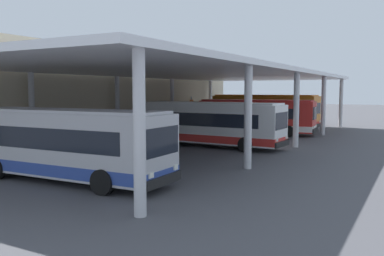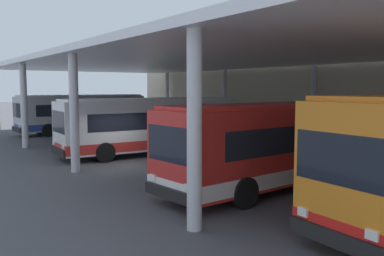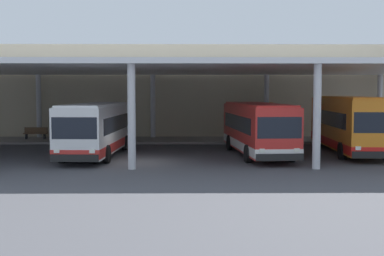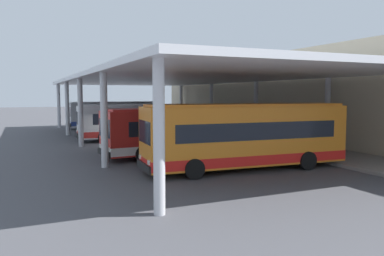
% 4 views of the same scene
% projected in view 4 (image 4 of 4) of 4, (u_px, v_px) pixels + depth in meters
% --- Properties ---
extents(ground_plane, '(200.00, 200.00, 0.00)m').
position_uv_depth(ground_plane, '(113.00, 145.00, 30.94)').
color(ground_plane, '#47474C').
extents(platform_kerb, '(42.00, 4.50, 0.18)m').
position_uv_depth(platform_kerb, '(239.00, 137.00, 35.69)').
color(platform_kerb, gray).
rests_on(platform_kerb, ground).
extents(station_building_facade, '(48.00, 1.60, 7.78)m').
position_uv_depth(station_building_facade, '(269.00, 96.00, 36.67)').
color(station_building_facade, '#C1B293').
rests_on(station_building_facade, ground).
extents(canopy_shelter, '(40.00, 17.00, 5.55)m').
position_uv_depth(canopy_shelter, '(177.00, 80.00, 32.70)').
color(canopy_shelter, silver).
rests_on(canopy_shelter, ground).
extents(bus_nearest_bay, '(2.91, 10.59, 3.17)m').
position_uv_depth(bus_nearest_bay, '(114.00, 114.00, 46.73)').
color(bus_nearest_bay, '#B7B7BC').
rests_on(bus_nearest_bay, ground).
extents(bus_second_bay, '(3.05, 10.63, 3.17)m').
position_uv_depth(bus_second_bay, '(138.00, 121.00, 34.37)').
color(bus_second_bay, white).
rests_on(bus_second_bay, ground).
extents(bus_middle_bay, '(3.34, 10.69, 3.17)m').
position_uv_depth(bus_middle_bay, '(182.00, 131.00, 25.61)').
color(bus_middle_bay, red).
rests_on(bus_middle_bay, ground).
extents(bus_far_bay, '(3.16, 11.45, 3.57)m').
position_uv_depth(bus_far_bay, '(246.00, 136.00, 20.70)').
color(bus_far_bay, orange).
rests_on(bus_far_bay, ground).
extents(bench_waiting, '(1.80, 0.45, 0.92)m').
position_uv_depth(bench_waiting, '(199.00, 124.00, 43.90)').
color(bench_waiting, brown).
rests_on(bench_waiting, platform_kerb).
extents(trash_bin, '(0.52, 0.52, 0.98)m').
position_uv_depth(trash_bin, '(215.00, 127.00, 40.37)').
color(trash_bin, '#33383D').
rests_on(trash_bin, platform_kerb).
extents(banner_sign, '(0.70, 0.12, 3.20)m').
position_uv_depth(banner_sign, '(296.00, 124.00, 27.02)').
color(banner_sign, '#B2B2B7').
rests_on(banner_sign, platform_kerb).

